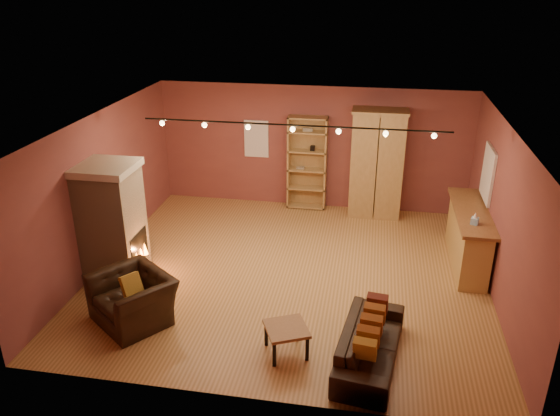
% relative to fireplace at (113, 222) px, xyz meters
% --- Properties ---
extents(floor, '(7.00, 7.00, 0.00)m').
position_rel_fireplace_xyz_m(floor, '(3.04, 0.60, -1.06)').
color(floor, '#9C6A37').
rests_on(floor, ground).
extents(ceiling, '(7.00, 7.00, 0.00)m').
position_rel_fireplace_xyz_m(ceiling, '(3.04, 0.60, 1.74)').
color(ceiling, brown).
rests_on(ceiling, back_wall).
extents(back_wall, '(7.00, 0.02, 2.80)m').
position_rel_fireplace_xyz_m(back_wall, '(3.04, 3.85, 0.34)').
color(back_wall, brown).
rests_on(back_wall, floor).
extents(left_wall, '(0.02, 6.50, 2.80)m').
position_rel_fireplace_xyz_m(left_wall, '(-0.46, 0.60, 0.34)').
color(left_wall, brown).
rests_on(left_wall, floor).
extents(right_wall, '(0.02, 6.50, 2.80)m').
position_rel_fireplace_xyz_m(right_wall, '(6.54, 0.60, 0.34)').
color(right_wall, brown).
rests_on(right_wall, floor).
extents(fireplace, '(1.01, 0.98, 2.12)m').
position_rel_fireplace_xyz_m(fireplace, '(0.00, 0.00, 0.00)').
color(fireplace, '#C5AE88').
rests_on(fireplace, floor).
extents(back_window, '(0.56, 0.04, 0.86)m').
position_rel_fireplace_xyz_m(back_window, '(1.74, 3.83, 0.49)').
color(back_window, white).
rests_on(back_window, back_wall).
extents(bookcase, '(0.88, 0.34, 2.15)m').
position_rel_fireplace_xyz_m(bookcase, '(2.94, 3.74, 0.04)').
color(bookcase, tan).
rests_on(bookcase, floor).
extents(armoire, '(1.18, 0.67, 2.41)m').
position_rel_fireplace_xyz_m(armoire, '(4.50, 3.54, 0.15)').
color(armoire, tan).
rests_on(armoire, floor).
extents(bar_counter, '(0.61, 2.27, 1.09)m').
position_rel_fireplace_xyz_m(bar_counter, '(6.24, 1.55, -0.51)').
color(bar_counter, tan).
rests_on(bar_counter, floor).
extents(tissue_box, '(0.16, 0.16, 0.23)m').
position_rel_fireplace_xyz_m(tissue_box, '(6.19, 0.94, 0.12)').
color(tissue_box, '#8DBDE2').
rests_on(tissue_box, bar_counter).
extents(right_window, '(0.05, 0.90, 1.00)m').
position_rel_fireplace_xyz_m(right_window, '(6.51, 2.00, 0.59)').
color(right_window, white).
rests_on(right_window, right_wall).
extents(loveseat, '(0.81, 1.98, 0.79)m').
position_rel_fireplace_xyz_m(loveseat, '(4.54, -1.62, -0.67)').
color(loveseat, black).
rests_on(loveseat, floor).
extents(armchair, '(1.41, 1.33, 1.04)m').
position_rel_fireplace_xyz_m(armchair, '(0.86, -1.26, -0.54)').
color(armchair, black).
rests_on(armchair, floor).
extents(coffee_table, '(0.76, 0.76, 0.44)m').
position_rel_fireplace_xyz_m(coffee_table, '(3.35, -1.65, -0.69)').
color(coffee_table, '#925F35').
rests_on(coffee_table, floor).
extents(track_rail, '(5.20, 0.09, 0.13)m').
position_rel_fireplace_xyz_m(track_rail, '(3.04, 0.80, 1.62)').
color(track_rail, black).
rests_on(track_rail, ceiling).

